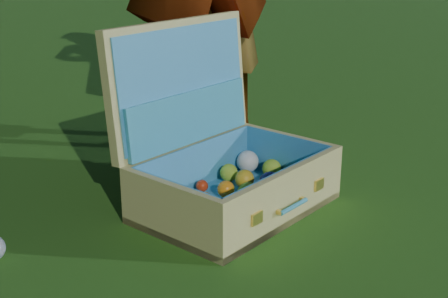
# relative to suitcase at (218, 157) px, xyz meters

# --- Properties ---
(ground) EXTENTS (60.00, 60.00, 0.00)m
(ground) POSITION_rel_suitcase_xyz_m (-0.11, -0.12, -0.16)
(ground) COLOR #215114
(ground) RESTS_ON ground
(suitcase) EXTENTS (0.71, 0.64, 0.56)m
(suitcase) POSITION_rel_suitcase_xyz_m (0.00, 0.00, 0.00)
(suitcase) COLOR tan
(suitcase) RESTS_ON ground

